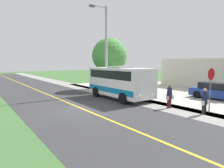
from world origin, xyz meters
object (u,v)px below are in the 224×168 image
object	(u,v)px
shuttle_bus_front	(120,81)
tree_curbside	(109,56)
pedestrian_with_bags	(205,100)
parked_car_near	(216,91)
stop_sign	(211,83)
street_light_pole	(105,47)
pedestrian_waiting	(169,95)

from	to	relation	value
shuttle_bus_front	tree_curbside	xyz separation A→B (m)	(-2.87, -5.68, 2.40)
pedestrian_with_bags	tree_curbside	size ratio (longest dim) A/B	0.27
pedestrian_with_bags	parked_car_near	size ratio (longest dim) A/B	0.37
tree_curbside	stop_sign	bearing A→B (deg)	84.30
shuttle_bus_front	street_light_pole	size ratio (longest dim) A/B	0.77
shuttle_bus_front	pedestrian_with_bags	size ratio (longest dim) A/B	4.05
shuttle_bus_front	parked_car_near	distance (m)	8.60
shuttle_bus_front	pedestrian_waiting	world-z (taller)	shuttle_bus_front
shuttle_bus_front	tree_curbside	size ratio (longest dim) A/B	1.10
stop_sign	tree_curbside	size ratio (longest dim) A/B	0.48
street_light_pole	stop_sign	bearing A→B (deg)	96.83
shuttle_bus_front	stop_sign	distance (m)	7.53
stop_sign	parked_car_near	xyz separation A→B (m)	(-5.31, -2.25, -1.28)
pedestrian_waiting	tree_curbside	bearing A→B (deg)	-101.98
pedestrian_waiting	stop_sign	distance (m)	2.79
street_light_pole	pedestrian_with_bags	bearing A→B (deg)	94.02
pedestrian_with_bags	stop_sign	xyz separation A→B (m)	(-0.51, 0.06, 1.08)
pedestrian_waiting	parked_car_near	distance (m)	6.27
stop_sign	tree_curbside	distance (m)	13.25
pedestrian_with_bags	tree_curbside	xyz separation A→B (m)	(-1.81, -12.97, 3.10)
stop_sign	street_light_pole	distance (m)	10.58
parked_car_near	shuttle_bus_front	bearing A→B (deg)	-36.56
pedestrian_with_bags	pedestrian_waiting	world-z (taller)	pedestrian_waiting
pedestrian_with_bags	parked_car_near	xyz separation A→B (m)	(-5.81, -2.19, -0.19)
pedestrian_waiting	street_light_pole	distance (m)	8.64
shuttle_bus_front	pedestrian_waiting	bearing A→B (deg)	97.02
pedestrian_with_bags	street_light_pole	bearing A→B (deg)	-85.98
pedestrian_waiting	parked_car_near	xyz separation A→B (m)	(-6.26, 0.15, -0.22)
parked_car_near	street_light_pole	bearing A→B (deg)	-50.40
pedestrian_waiting	stop_sign	bearing A→B (deg)	111.72
shuttle_bus_front	parked_car_near	size ratio (longest dim) A/B	1.48
street_light_pole	tree_curbside	world-z (taller)	street_light_pole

